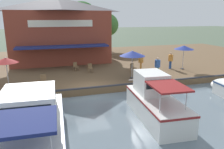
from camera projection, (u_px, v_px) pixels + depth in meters
name	position (u px, v px, depth m)	size (l,w,h in m)	color
ground_plane	(92.00, 96.00, 16.77)	(220.00, 220.00, 0.00)	#4C5B47
quay_deck	(73.00, 64.00, 26.85)	(22.00, 56.00, 0.60)	brown
quay_edge_fender	(91.00, 87.00, 16.69)	(0.20, 50.40, 0.10)	#2D2D33
waterfront_restaurant	(59.00, 28.00, 27.45)	(11.35, 11.64, 7.66)	brown
patio_umbrella_back_row	(132.00, 53.00, 18.91)	(2.23, 2.23, 2.48)	#B7B7B7
patio_umbrella_far_corner	(184.00, 48.00, 22.31)	(2.00, 2.00, 2.50)	#B7B7B7
patio_umbrella_mid_patio_right	(6.00, 60.00, 16.40)	(1.84, 1.84, 2.36)	#B7B7B7
cafe_chair_back_row_seat	(76.00, 66.00, 22.06)	(0.58, 0.58, 0.85)	brown
cafe_chair_beside_entrance	(43.00, 79.00, 17.34)	(0.46, 0.46, 0.85)	brown
cafe_chair_under_first_umbrella	(90.00, 68.00, 21.40)	(0.49, 0.49, 0.85)	brown
cafe_chair_facing_river	(133.00, 67.00, 21.55)	(0.58, 0.58, 0.85)	brown
person_mid_patio	(171.00, 59.00, 22.80)	(0.48, 0.48, 1.70)	#2D5193
person_at_quay_edge	(141.00, 60.00, 21.91)	(0.49, 0.49, 1.74)	orange
person_near_entrance	(157.00, 64.00, 19.81)	(0.50, 0.50, 1.76)	#337547
motorboat_nearest_quay	(29.00, 120.00, 10.88)	(9.04, 3.70, 2.23)	white
motorboat_mid_row	(152.00, 100.00, 13.28)	(6.42, 2.45, 2.57)	white
tree_behind_restaurant	(81.00, 20.00, 31.99)	(5.33, 5.07, 7.53)	brown
tree_downstream_bank	(107.00, 26.00, 34.67)	(3.76, 3.58, 5.86)	brown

